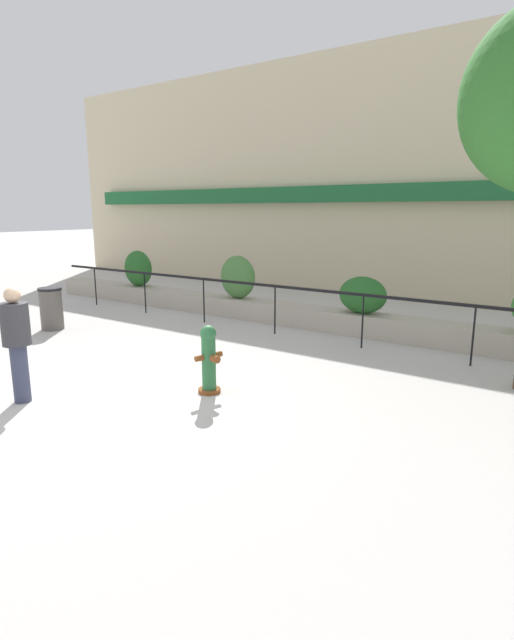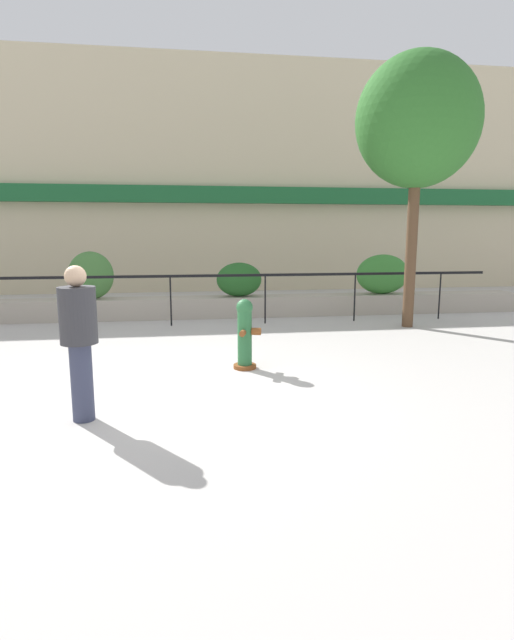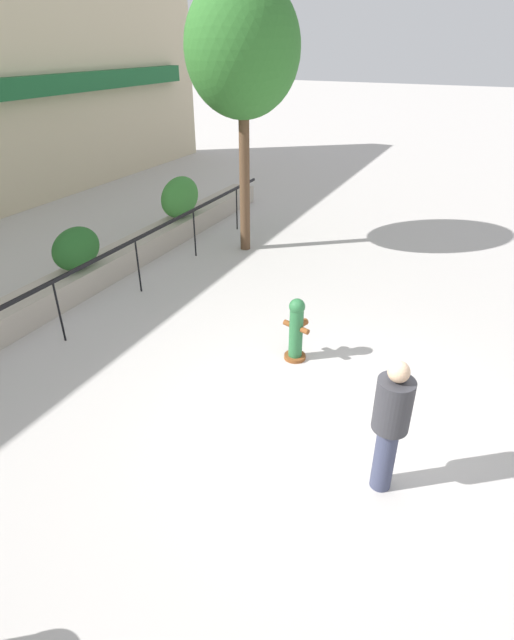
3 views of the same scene
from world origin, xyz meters
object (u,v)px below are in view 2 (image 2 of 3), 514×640
fire_hydrant (245,333)px  pedestrian (79,334)px  street_tree (418,122)px  hedge_bush_3 (383,274)px  hedge_bush_1 (91,275)px  hedge_bush_2 (239,280)px

fire_hydrant → pedestrian: size_ratio=0.62×
pedestrian → street_tree: bearing=38.5°
hedge_bush_3 → pedestrian: 9.22m
hedge_bush_3 → pedestrian: pedestrian is taller
fire_hydrant → hedge_bush_1: bearing=122.4°
hedge_bush_2 → pedestrian: bearing=-110.3°
hedge_bush_1 → hedge_bush_2: 3.56m
hedge_bush_3 → street_tree: size_ratio=0.24×
fire_hydrant → pedestrian: bearing=-137.4°
hedge_bush_1 → pedestrian: size_ratio=0.66×
hedge_bush_2 → street_tree: 5.32m
hedge_bush_2 → hedge_bush_3: size_ratio=0.80×
pedestrian → hedge_bush_3: bearing=47.3°
hedge_bush_2 → hedge_bush_1: bearing=180.0°
pedestrian → fire_hydrant: bearing=42.6°
hedge_bush_1 → fire_hydrant: hedge_bush_1 is taller
fire_hydrant → pedestrian: pedestrian is taller
hedge_bush_3 → fire_hydrant: (-4.20, -4.89, -0.46)m
fire_hydrant → pedestrian: (-2.05, -1.89, 0.44)m
hedge_bush_2 → fire_hydrant: (-0.45, -4.89, -0.37)m
fire_hydrant → pedestrian: 2.82m
street_tree → hedge_bush_2: bearing=151.2°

